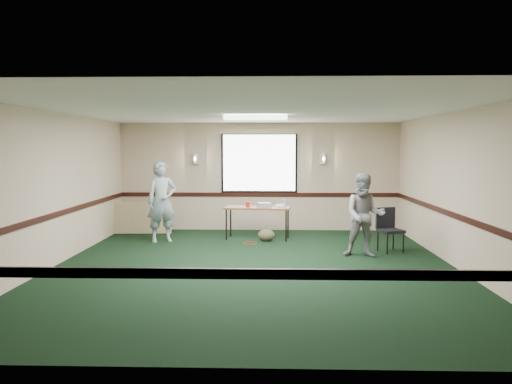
{
  "coord_description": "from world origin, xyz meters",
  "views": [
    {
      "loc": [
        0.29,
        -8.51,
        2.06
      ],
      "look_at": [
        0.0,
        1.3,
        1.2
      ],
      "focal_mm": 35.0,
      "sensor_mm": 36.0,
      "label": 1
    }
  ],
  "objects_px": {
    "person_right": "(364,215)",
    "folding_table": "(258,209)",
    "projector": "(264,205)",
    "person_left": "(162,202)",
    "conference_chair": "(388,226)"
  },
  "relations": [
    {
      "from": "folding_table",
      "to": "conference_chair",
      "type": "height_order",
      "value": "conference_chair"
    },
    {
      "from": "folding_table",
      "to": "projector",
      "type": "relative_size",
      "value": 5.28
    },
    {
      "from": "folding_table",
      "to": "person_right",
      "type": "height_order",
      "value": "person_right"
    },
    {
      "from": "folding_table",
      "to": "person_left",
      "type": "xyz_separation_m",
      "value": [
        -2.1,
        -0.4,
        0.21
      ]
    },
    {
      "from": "projector",
      "to": "person_right",
      "type": "relative_size",
      "value": 0.18
    },
    {
      "from": "folding_table",
      "to": "projector",
      "type": "height_order",
      "value": "projector"
    },
    {
      "from": "projector",
      "to": "conference_chair",
      "type": "height_order",
      "value": "conference_chair"
    },
    {
      "from": "conference_chair",
      "to": "person_right",
      "type": "xyz_separation_m",
      "value": [
        -0.58,
        -0.53,
        0.29
      ]
    },
    {
      "from": "folding_table",
      "to": "person_left",
      "type": "distance_m",
      "value": 2.15
    },
    {
      "from": "projector",
      "to": "person_left",
      "type": "xyz_separation_m",
      "value": [
        -2.25,
        -0.38,
        0.1
      ]
    },
    {
      "from": "conference_chair",
      "to": "person_left",
      "type": "height_order",
      "value": "person_left"
    },
    {
      "from": "conference_chair",
      "to": "person_right",
      "type": "bearing_deg",
      "value": -156.11
    },
    {
      "from": "folding_table",
      "to": "person_right",
      "type": "distance_m",
      "value": 2.76
    },
    {
      "from": "person_left",
      "to": "person_right",
      "type": "xyz_separation_m",
      "value": [
        4.18,
        -1.41,
        -0.09
      ]
    },
    {
      "from": "person_right",
      "to": "folding_table",
      "type": "bearing_deg",
      "value": 147.45
    }
  ]
}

